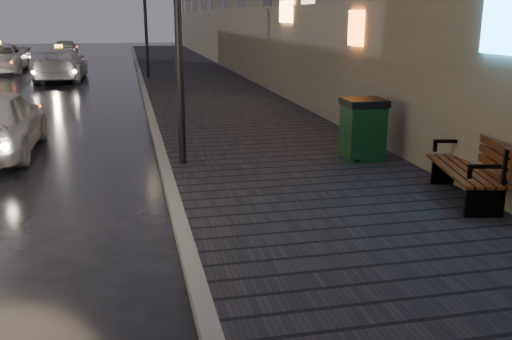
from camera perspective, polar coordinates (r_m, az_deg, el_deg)
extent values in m
cube|color=black|center=(25.97, -6.04, 8.93)|extent=(4.60, 58.00, 0.15)
cube|color=slate|center=(25.80, -11.40, 8.68)|extent=(0.20, 58.00, 0.15)
cylinder|color=black|center=(10.69, -7.77, 13.82)|extent=(0.14, 0.14, 5.00)
cylinder|color=black|center=(26.66, -10.98, 14.45)|extent=(0.14, 0.14, 5.00)
cube|color=black|center=(8.57, 21.88, -3.02)|extent=(0.54, 0.19, 0.43)
cube|color=black|center=(8.56, 23.61, -0.58)|extent=(0.08, 0.08, 0.76)
cube|color=black|center=(8.42, 21.89, 0.33)|extent=(0.45, 0.16, 0.05)
cube|color=black|center=(10.04, 18.64, -0.15)|extent=(0.54, 0.19, 0.43)
cube|color=black|center=(10.02, 20.11, 1.94)|extent=(0.08, 0.08, 0.76)
cube|color=black|center=(9.90, 18.60, 2.75)|extent=(0.45, 0.16, 0.05)
cube|color=#44230E|center=(9.23, 20.27, 0.01)|extent=(1.10, 2.05, 0.04)
cube|color=#44230E|center=(9.25, 21.96, 1.88)|extent=(0.48, 1.90, 0.43)
cube|color=black|center=(11.36, 10.61, 3.73)|extent=(0.74, 0.74, 1.05)
cube|color=black|center=(11.25, 10.76, 6.68)|extent=(0.80, 0.80, 0.13)
imported|color=white|center=(27.83, -19.00, 9.99)|extent=(2.21, 5.13, 1.47)
imported|color=#ACABB3|center=(42.02, -18.49, 11.43)|extent=(1.80, 3.97, 1.32)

